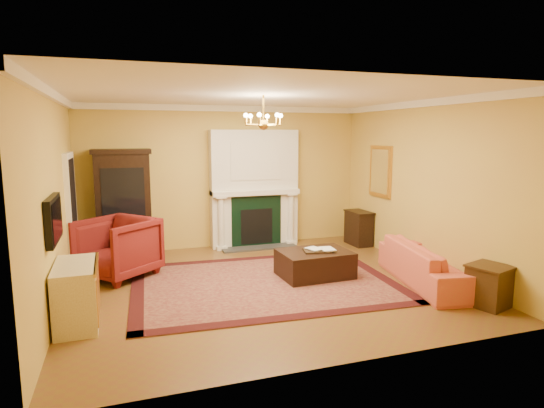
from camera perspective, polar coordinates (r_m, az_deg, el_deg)
name	(u,v)px	position (r m, az deg, el deg)	size (l,w,h in m)	color
floor	(264,285)	(7.49, -1.02, -10.08)	(6.00, 5.50, 0.02)	brown
ceiling	(263,94)	(7.12, -1.09, 13.61)	(6.00, 5.50, 0.02)	white
wall_back	(225,177)	(9.80, -5.92, 3.39)	(6.00, 0.02, 3.00)	gold
wall_front	(346,225)	(4.62, 9.28, -2.67)	(6.00, 0.02, 3.00)	gold
wall_left	(54,201)	(6.88, -25.72, 0.31)	(0.02, 5.50, 3.00)	gold
wall_right	(425,186)	(8.54, 18.60, 2.19)	(0.02, 5.50, 3.00)	gold
fireplace	(254,191)	(9.80, -2.22, 1.63)	(1.90, 0.70, 2.50)	silver
crown_molding	(247,103)	(8.03, -3.19, 12.54)	(6.00, 5.50, 0.12)	white
doorway	(72,214)	(8.61, -23.79, -1.10)	(0.08, 1.05, 2.10)	white
tv_panel	(54,220)	(6.31, -25.71, -1.77)	(0.09, 0.95, 0.58)	black
gilt_mirror	(380,171)	(9.65, 13.44, 4.01)	(0.06, 0.76, 1.05)	gold
chandelier	(263,121)	(7.09, -1.08, 10.37)	(0.63, 0.55, 0.53)	#B99033
oriental_rug	(264,283)	(7.52, -0.97, -9.86)	(4.18, 3.14, 0.02)	#4A0F17
china_cabinet	(124,206)	(9.36, -18.11, -0.24)	(1.02, 0.46, 2.03)	black
wingback_armchair	(117,245)	(8.11, -18.86, -4.88)	(1.09, 1.02, 1.12)	maroon
pedestal_table	(127,249)	(8.45, -17.75, -5.39)	(0.39, 0.39, 0.70)	black
commode	(77,294)	(6.39, -23.33, -10.35)	(0.50, 1.05, 0.79)	beige
coral_sofa	(429,257)	(7.82, 19.15, -6.35)	(2.23, 0.65, 0.87)	#BB613B
end_table	(489,287)	(7.17, 25.58, -9.36)	(0.49, 0.49, 0.56)	#351F0E
console_table	(359,229)	(10.16, 10.82, -3.05)	(0.37, 0.64, 0.72)	black
leather_ottoman	(315,264)	(7.81, 5.38, -7.45)	(1.17, 0.85, 0.44)	black
ottoman_tray	(317,251)	(7.73, 5.67, -5.84)	(0.44, 0.35, 0.03)	black
book_a	(310,243)	(7.63, 4.78, -4.85)	(0.20, 0.03, 0.27)	gray
book_b	(321,241)	(7.67, 6.20, -4.68)	(0.22, 0.02, 0.30)	gray
topiary_left	(221,181)	(9.55, -6.40, 2.89)	(0.14, 0.14, 0.38)	tan
topiary_right	(279,178)	(9.90, 0.92, 3.26)	(0.16, 0.16, 0.42)	tan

